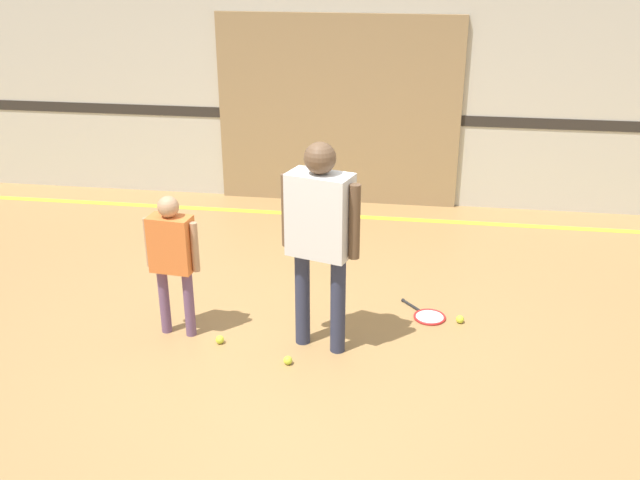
# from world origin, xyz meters

# --- Properties ---
(ground_plane) EXTENTS (16.00, 16.00, 0.00)m
(ground_plane) POSITION_xyz_m (0.00, 0.00, 0.00)
(ground_plane) COLOR #A87F4C
(wall_back) EXTENTS (16.00, 0.07, 3.20)m
(wall_back) POSITION_xyz_m (0.00, 3.50, 1.60)
(wall_back) COLOR beige
(wall_back) RESTS_ON ground_plane
(wall_panel) EXTENTS (2.80, 0.05, 2.18)m
(wall_panel) POSITION_xyz_m (-0.10, 3.44, 1.09)
(wall_panel) COLOR #9E7F56
(wall_panel) RESTS_ON ground_plane
(floor_stripe) EXTENTS (14.40, 0.10, 0.01)m
(floor_stripe) POSITION_xyz_m (0.00, 2.94, 0.00)
(floor_stripe) COLOR yellow
(floor_stripe) RESTS_ON ground_plane
(person_instructor) EXTENTS (0.60, 0.37, 1.63)m
(person_instructor) POSITION_xyz_m (0.19, 0.13, 1.01)
(person_instructor) COLOR #2D334C
(person_instructor) RESTS_ON ground_plane
(person_student_left) EXTENTS (0.44, 0.21, 1.17)m
(person_student_left) POSITION_xyz_m (-0.96, 0.16, 0.72)
(person_student_left) COLOR #6B4C70
(person_student_left) RESTS_ON ground_plane
(racket_spare_on_floor) EXTENTS (0.44, 0.47, 0.03)m
(racket_spare_on_floor) POSITION_xyz_m (1.02, 0.72, 0.01)
(racket_spare_on_floor) COLOR red
(racket_spare_on_floor) RESTS_ON ground_plane
(tennis_ball_near_instructor) EXTENTS (0.07, 0.07, 0.07)m
(tennis_ball_near_instructor) POSITION_xyz_m (-0.01, -0.16, 0.03)
(tennis_ball_near_instructor) COLOR #CCE038
(tennis_ball_near_instructor) RESTS_ON ground_plane
(tennis_ball_by_spare_racket) EXTENTS (0.07, 0.07, 0.07)m
(tennis_ball_by_spare_racket) POSITION_xyz_m (1.28, 0.66, 0.03)
(tennis_ball_by_spare_racket) COLOR #CCE038
(tennis_ball_by_spare_racket) RESTS_ON ground_plane
(tennis_ball_stray_left) EXTENTS (0.07, 0.07, 0.07)m
(tennis_ball_stray_left) POSITION_xyz_m (-0.59, 0.05, 0.03)
(tennis_ball_stray_left) COLOR #CCE038
(tennis_ball_stray_left) RESTS_ON ground_plane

